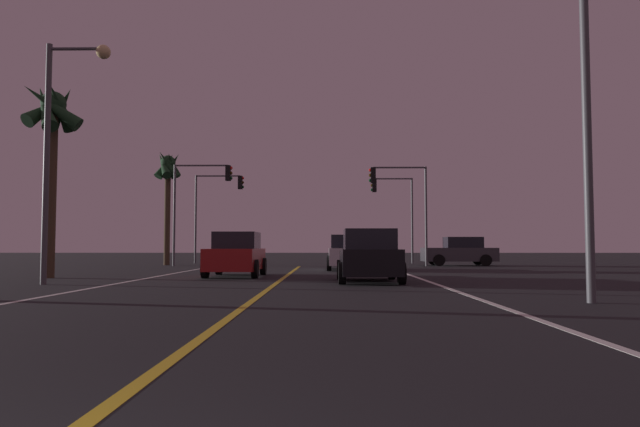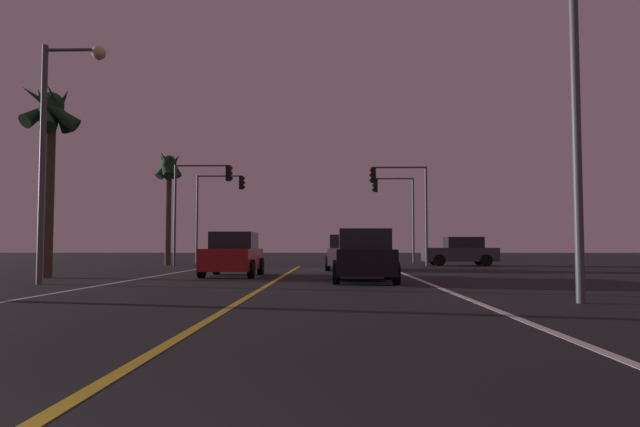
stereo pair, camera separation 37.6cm
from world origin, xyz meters
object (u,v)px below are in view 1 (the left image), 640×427
Objects in this scene: traffic_light_near_left at (201,191)px; street_lamp_left_mid at (62,129)px; car_lead_same_lane at (369,256)px; traffic_light_far_left at (218,198)px; street_lamp_right_near at (558,39)px; car_crossing_side at (460,252)px; traffic_light_near_right at (399,192)px; palm_tree_left_mid at (52,121)px; traffic_light_far_right at (393,200)px; car_ahead_far at (347,253)px; palm_tree_left_far at (168,174)px; car_oncoming at (236,255)px.

street_lamp_left_mid is (-0.75, -16.21, 0.33)m from traffic_light_near_left.
traffic_light_far_left is (-8.76, 20.23, 3.59)m from car_lead_same_lane.
street_lamp_right_near is 1.18× the size of street_lamp_left_mid.
car_lead_same_lane is at bearing 67.43° from car_crossing_side.
traffic_light_near_right reaches higher than car_crossing_side.
street_lamp_left_mid is at bearing -60.33° from palm_tree_left_mid.
traffic_light_far_left is (-0.06, 5.50, 0.03)m from traffic_light_near_left.
palm_tree_left_mid is (-14.56, -18.16, 1.51)m from traffic_light_far_right.
palm_tree_left_mid is (-11.46, 2.07, 4.93)m from car_lead_same_lane.
car_crossing_side is (6.56, 15.77, 0.00)m from car_lead_same_lane.
traffic_light_near_left is 0.68× the size of street_lamp_right_near.
traffic_light_near_right is at bearing 87.32° from traffic_light_far_right.
traffic_light_far_right is (3.10, 20.23, 3.43)m from car_lead_same_lane.
car_crossing_side is 0.75× the size of traffic_light_far_right.
car_crossing_side is 23.17m from palm_tree_left_mid.
traffic_light_far_right reaches higher than car_ahead_far.
traffic_light_near_right is at bearing -31.94° from car_ahead_far.
car_ahead_far is 0.61× the size of palm_tree_left_far.
traffic_light_far_right is (0.26, 5.50, -0.04)m from traffic_light_near_right.
traffic_light_near_right is 1.00× the size of traffic_light_far_right.
car_crossing_side is at bearing -48.21° from car_ahead_far.
street_lamp_left_mid is 4.21m from palm_tree_left_mid.
car_ahead_far and car_oncoming have the same top height.
palm_tree_left_mid is (-18.02, -13.71, 4.93)m from car_crossing_side.
traffic_light_far_left is (-3.91, 16.83, 3.59)m from car_oncoming.
traffic_light_far_right is at bearing -52.17° from car_crossing_side.
traffic_light_near_left is at bearing -35.00° from palm_tree_left_far.
traffic_light_near_right is 12.84m from traffic_light_far_left.
palm_tree_left_mid is at bearing 37.26° from car_crossing_side.
car_oncoming is at bearing 46.72° from street_lamp_left_mid.
car_lead_same_lane is 0.50× the size of street_lamp_right_near.
traffic_light_far_left reaches higher than car_oncoming.
palm_tree_left_far is (-1.72, 17.94, 0.90)m from street_lamp_left_mid.
palm_tree_left_mid is at bearing -31.14° from street_lamp_right_near.
palm_tree_left_mid is at bearing -91.20° from palm_tree_left_far.
street_lamp_right_near is (3.48, -6.96, 4.65)m from car_lead_same_lane.
car_lead_same_lane is at bearing -66.58° from traffic_light_far_left.
car_oncoming is 7.75m from street_lamp_left_mid.
traffic_light_far_right is (11.79, 5.50, -0.14)m from traffic_light_near_left.
traffic_light_near_right is 0.78× the size of street_lamp_left_mid.
palm_tree_left_mid is at bearing 124.13° from car_ahead_far.
street_lamp_left_mid is (-9.44, -1.48, 3.90)m from car_lead_same_lane.
car_crossing_side is at bearing 47.16° from street_lamp_left_mid.
car_lead_same_lane is 22.33m from traffic_light_far_left.
palm_tree_left_mid reaches higher than traffic_light_far_left.
street_lamp_left_mid is 18.04m from palm_tree_left_far.
street_lamp_right_near is at bearing 38.81° from car_oncoming.
car_ahead_far is 0.74× the size of traffic_light_near_right.
street_lamp_left_mid is at bearing 52.84° from traffic_light_near_right.
traffic_light_near_right is at bearing 145.83° from car_oncoming.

